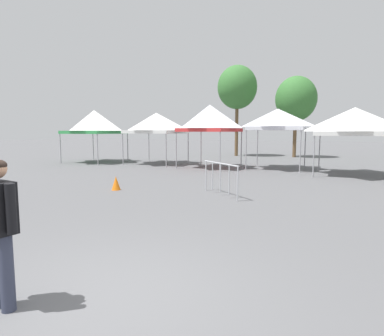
# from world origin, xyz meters

# --- Properties ---
(ground_plane) EXTENTS (140.00, 140.00, 0.00)m
(ground_plane) POSITION_xyz_m (0.00, 0.00, 0.00)
(ground_plane) COLOR #5B5B5E
(canopy_tent_behind_center) EXTENTS (3.41, 3.41, 3.51)m
(canopy_tent_behind_center) POSITION_xyz_m (-13.33, 13.82, 2.72)
(canopy_tent_behind_center) COLOR #9E9EA3
(canopy_tent_behind_center) RESTS_ON ground
(canopy_tent_far_right) EXTENTS (3.40, 3.40, 3.27)m
(canopy_tent_far_right) POSITION_xyz_m (-9.00, 14.81, 2.61)
(canopy_tent_far_right) COLOR #9E9EA3
(canopy_tent_far_right) RESTS_ON ground
(canopy_tent_behind_left) EXTENTS (3.13, 3.13, 3.60)m
(canopy_tent_behind_left) POSITION_xyz_m (-5.02, 14.31, 2.83)
(canopy_tent_behind_left) COLOR #9E9EA3
(canopy_tent_behind_left) RESTS_ON ground
(canopy_tent_behind_right) EXTENTS (3.11, 3.11, 3.34)m
(canopy_tent_behind_right) POSITION_xyz_m (-1.43, 15.50, 2.74)
(canopy_tent_behind_right) COLOR #9E9EA3
(canopy_tent_behind_right) RESTS_ON ground
(canopy_tent_right_of_center) EXTENTS (3.50, 3.50, 3.22)m
(canopy_tent_right_of_center) POSITION_xyz_m (2.43, 14.42, 2.55)
(canopy_tent_right_of_center) COLOR #9E9EA3
(canopy_tent_right_of_center) RESTS_ON ground
(tree_behind_tents_left) EXTENTS (3.25, 3.25, 6.47)m
(tree_behind_tents_left) POSITION_xyz_m (-2.08, 24.52, 4.66)
(tree_behind_tents_left) COLOR brown
(tree_behind_tents_left) RESTS_ON ground
(tree_behind_tents_center) EXTENTS (3.31, 3.31, 7.60)m
(tree_behind_tents_center) POSITION_xyz_m (-6.78, 23.76, 5.75)
(tree_behind_tents_center) COLOR brown
(tree_behind_tents_center) RESTS_ON ground
(crowd_barrier_by_lift) EXTENTS (1.72, 1.29, 1.08)m
(crowd_barrier_by_lift) POSITION_xyz_m (-1.24, 6.83, 0.75)
(crowd_barrier_by_lift) COLOR #B7BABF
(crowd_barrier_by_lift) RESTS_ON ground
(traffic_cone_lot_center) EXTENTS (0.32, 0.32, 0.49)m
(traffic_cone_lot_center) POSITION_xyz_m (-4.94, 6.04, 0.25)
(traffic_cone_lot_center) COLOR orange
(traffic_cone_lot_center) RESTS_ON ground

